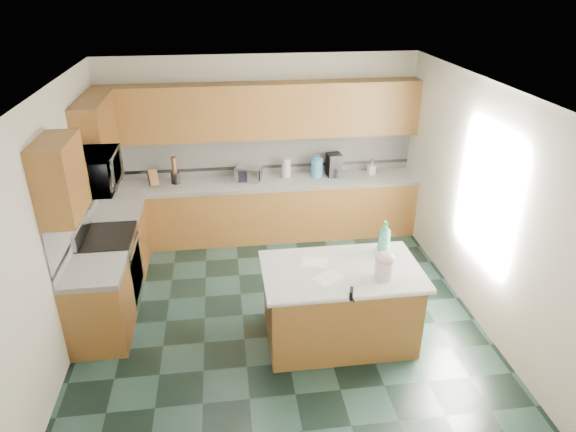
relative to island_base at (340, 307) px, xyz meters
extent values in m
plane|color=black|center=(-0.60, 0.58, -0.43)|extent=(4.60, 4.60, 0.00)
plane|color=white|center=(-0.60, 0.58, 2.27)|extent=(4.60, 4.60, 0.00)
cube|color=white|center=(-0.60, 2.90, 0.92)|extent=(4.60, 0.04, 2.70)
cube|color=white|center=(-0.60, -1.74, 0.92)|extent=(4.60, 0.04, 2.70)
cube|color=white|center=(-2.92, 0.58, 0.92)|extent=(0.04, 4.60, 2.70)
cube|color=white|center=(1.72, 0.58, 0.92)|extent=(0.04, 4.60, 2.70)
cube|color=#42240E|center=(-0.60, 2.58, 0.00)|extent=(4.60, 0.60, 0.86)
cube|color=white|center=(-0.60, 2.58, 0.46)|extent=(4.60, 0.64, 0.06)
cube|color=#42240E|center=(-0.60, 2.71, 1.51)|extent=(4.60, 0.33, 0.78)
cube|color=silver|center=(-0.60, 2.86, 0.81)|extent=(4.60, 0.02, 0.63)
cube|color=black|center=(-0.60, 2.86, 0.61)|extent=(4.60, 0.01, 0.05)
cube|color=#42240E|center=(-2.60, 1.87, 0.00)|extent=(0.60, 0.82, 0.86)
cube|color=white|center=(-2.60, 1.87, 0.46)|extent=(0.64, 0.82, 0.06)
cube|color=#42240E|center=(-2.60, 0.34, 0.00)|extent=(0.60, 0.72, 0.86)
cube|color=white|center=(-2.60, 0.34, 0.46)|extent=(0.64, 0.72, 0.06)
cube|color=silver|center=(-2.88, 1.13, 0.81)|extent=(0.02, 2.30, 0.63)
cube|color=black|center=(-2.88, 1.13, 0.61)|extent=(0.01, 2.30, 0.05)
cube|color=#42240E|center=(-2.73, 2.00, 1.51)|extent=(0.33, 1.09, 0.78)
cube|color=#42240E|center=(-2.73, 0.34, 1.51)|extent=(0.33, 0.72, 0.78)
cube|color=#B7B7BC|center=(-2.60, 1.08, 0.01)|extent=(0.60, 0.76, 0.88)
cube|color=black|center=(-2.31, 1.08, -0.03)|extent=(0.02, 0.68, 0.55)
cube|color=black|center=(-2.60, 1.08, 0.47)|extent=(0.62, 0.78, 0.04)
cylinder|color=#B7B7BC|center=(-2.28, 1.08, 0.35)|extent=(0.02, 0.66, 0.02)
cube|color=#B7B7BC|center=(-2.86, 1.08, 0.59)|extent=(0.06, 0.76, 0.18)
imported|color=#B7B7BC|center=(-2.60, 1.08, 1.30)|extent=(0.50, 0.73, 0.41)
cube|color=#42240E|center=(0.00, 0.00, 0.00)|extent=(1.57, 0.90, 0.86)
cube|color=white|center=(0.00, 0.00, 0.46)|extent=(1.67, 1.00, 0.06)
cylinder|color=white|center=(0.00, -0.50, 0.46)|extent=(1.67, 0.07, 0.06)
cylinder|color=silver|center=(0.38, -0.22, 0.59)|extent=(0.24, 0.24, 0.20)
ellipsoid|color=beige|center=(0.38, -0.22, 0.72)|extent=(0.21, 0.21, 0.13)
cylinder|color=tan|center=(0.38, -0.22, 0.77)|extent=(0.07, 0.02, 0.02)
sphere|color=tan|center=(0.35, -0.22, 0.77)|extent=(0.04, 0.04, 0.04)
sphere|color=tan|center=(0.42, -0.22, 0.77)|extent=(0.04, 0.04, 0.04)
imported|color=teal|center=(0.54, 0.29, 0.68)|extent=(0.15, 0.15, 0.37)
cube|color=white|center=(-0.17, -0.16, 0.49)|extent=(0.36, 0.34, 0.00)
cube|color=white|center=(-0.26, 0.17, 0.49)|extent=(0.32, 0.27, 0.00)
cube|color=black|center=(-0.02, -0.48, 0.50)|extent=(0.07, 0.12, 0.10)
cylinder|color=black|center=(-0.02, -0.55, 0.48)|extent=(0.02, 0.08, 0.02)
cube|color=#472814|center=(-2.19, 2.63, 0.61)|extent=(0.18, 0.21, 0.25)
cylinder|color=black|center=(-1.88, 2.66, 0.57)|extent=(0.13, 0.13, 0.16)
cylinder|color=#472814|center=(-1.88, 2.66, 0.77)|extent=(0.08, 0.08, 0.24)
cube|color=#B7B7BC|center=(-0.81, 2.63, 0.59)|extent=(0.43, 0.37, 0.21)
cube|color=black|center=(-0.81, 2.51, 0.59)|extent=(0.32, 0.01, 0.17)
cylinder|color=white|center=(-0.24, 2.68, 0.64)|extent=(0.13, 0.13, 0.30)
cylinder|color=#B7B7BC|center=(-0.24, 2.68, 0.50)|extent=(0.20, 0.20, 0.01)
cylinder|color=#4D98C6|center=(0.22, 2.64, 0.63)|extent=(0.18, 0.18, 0.29)
cylinder|color=#4D98C6|center=(0.22, 2.64, 0.80)|extent=(0.08, 0.08, 0.04)
cube|color=black|center=(0.48, 2.66, 0.66)|extent=(0.22, 0.24, 0.35)
cylinder|color=black|center=(0.48, 2.61, 0.56)|extent=(0.14, 0.14, 0.14)
imported|color=white|center=(1.06, 2.63, 0.60)|extent=(0.11, 0.11, 0.22)
cylinder|color=red|center=(1.06, 2.63, 0.73)|extent=(0.02, 0.02, 0.03)
cube|color=white|center=(1.69, 0.38, 1.07)|extent=(0.02, 1.40, 1.10)
camera|label=1|loc=(-1.16, -4.49, 3.32)|focal=32.00mm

